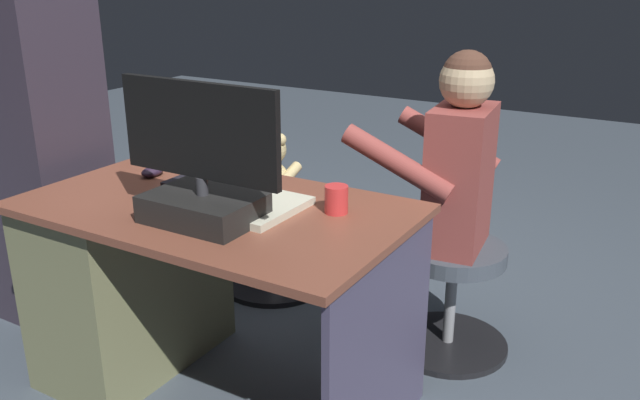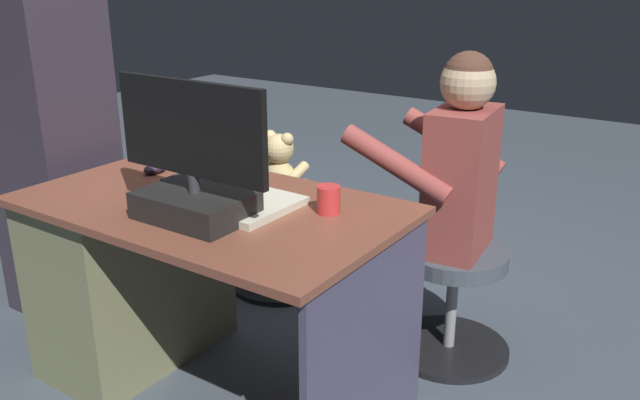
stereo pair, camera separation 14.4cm
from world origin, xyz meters
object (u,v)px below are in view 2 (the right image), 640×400
Objects in this scene: monitor at (194,176)px; teddy_bear at (281,167)px; office_chair_teddy at (281,233)px; person at (438,182)px; cup at (329,200)px; tv_remote at (185,187)px; desk at (150,270)px; visitor_chair at (452,291)px; computer_mouse at (155,169)px; keyboard at (218,187)px.

monitor is 1.05m from teddy_bear.
person reaches higher than office_chair_teddy.
teddy_bear is (0.71, -0.68, -0.18)m from cup.
cup is at bearing -143.28° from tv_remote.
desk is 2.27× the size of monitor.
visitor_chair is at bearing 172.80° from teddy_bear.
visitor_chair is at bearing -142.61° from desk.
cup is (-0.76, -0.01, 0.03)m from computer_mouse.
cup is 0.99m from teddy_bear.
tv_remote reaches higher than visitor_chair.
keyboard reaches higher than desk.
desk is 0.83m from teddy_bear.
visitor_chair is (-0.74, -0.65, -0.46)m from tv_remote.
computer_mouse is at bearing 30.57° from visitor_chair.
computer_mouse reaches higher than keyboard.
office_chair_teddy is at bearing -68.72° from keyboard.
office_chair_teddy is at bearing -94.94° from computer_mouse.
cup is (-0.70, -0.13, 0.38)m from desk.
teddy_bear is at bearing -7.27° from person.
cup is 0.59m from person.
monitor is at bearing 151.00° from computer_mouse.
person reaches higher than cup.
monitor reaches higher than office_chair_teddy.
desk is at bearing 37.39° from visitor_chair.
desk is 14.40× the size of cup.
person reaches higher than visitor_chair.
desk is at bearing 40.77° from person.
teddy_bear is (0.27, -0.70, -0.15)m from keyboard.
keyboard is 4.78× the size of cup.
tv_remote is (0.10, 0.06, -0.00)m from keyboard.
keyboard is 0.44m from cup.
keyboard is 0.36× the size of person.
desk is 0.81m from cup.
desk is 0.81m from office_chair_teddy.
cup is at bearing 69.87° from visitor_chair.
office_chair_teddy is (-0.06, -0.68, -0.48)m from computer_mouse.
desk is 0.38m from tv_remote.
tv_remote is 0.32× the size of visitor_chair.
person is (-0.82, 0.10, 0.10)m from teddy_bear.
teddy_bear is 0.97m from visitor_chair.
desk is 13.18× the size of computer_mouse.
tv_remote is 0.49× the size of teddy_bear.
tv_remote reaches higher than desk.
monitor is 3.72× the size of tv_remote.
monitor is at bearing 63.00° from person.
cup is at bearing 136.69° from office_chair_teddy.
person is at bearing -101.33° from cup.
tv_remote is (-0.23, 0.08, -0.01)m from computer_mouse.
office_chair_teddy is 1.07× the size of visitor_chair.
computer_mouse is at bearing -2.65° from keyboard.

